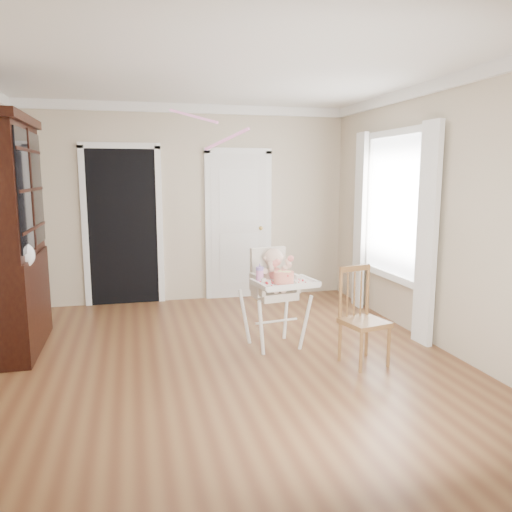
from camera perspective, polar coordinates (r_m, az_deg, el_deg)
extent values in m
plane|color=brown|center=(4.87, -3.93, -11.95)|extent=(5.00, 5.00, 0.00)
plane|color=white|center=(4.64, -4.33, 20.93)|extent=(5.00, 5.00, 0.00)
plane|color=#C3B198|center=(7.03, -7.67, 5.85)|extent=(4.50, 0.00, 4.50)
plane|color=#C3B198|center=(5.42, 20.09, 4.36)|extent=(0.00, 5.00, 5.00)
cube|color=black|center=(7.00, -14.96, 3.14)|extent=(0.90, 0.03, 2.10)
cube|color=white|center=(7.02, -18.97, 2.97)|extent=(0.08, 0.05, 2.18)
cube|color=white|center=(7.00, -10.94, 3.29)|extent=(0.08, 0.05, 2.18)
cube|color=white|center=(6.96, -15.34, 12.08)|extent=(1.06, 0.05, 0.08)
cube|color=white|center=(7.14, -2.00, 3.37)|extent=(0.80, 0.05, 2.05)
cube|color=white|center=(7.07, -5.50, 3.27)|extent=(0.08, 0.05, 2.13)
cube|color=white|center=(7.25, 1.40, 3.46)|extent=(0.08, 0.05, 2.13)
sphere|color=gold|center=(7.18, 0.56, 3.21)|extent=(0.06, 0.06, 0.06)
cube|color=white|center=(6.08, 15.74, 5.53)|extent=(0.02, 1.20, 1.60)
cube|color=white|center=(6.08, 15.93, 13.45)|extent=(0.06, 1.36, 0.08)
cube|color=white|center=(5.40, 18.97, 2.27)|extent=(0.08, 0.28, 2.30)
cube|color=white|center=(6.75, 11.78, 3.90)|extent=(0.08, 0.28, 2.30)
cylinder|color=white|center=(4.90, 0.62, -8.36)|extent=(0.11, 0.14, 0.60)
cylinder|color=white|center=(5.10, 5.64, -7.69)|extent=(0.13, 0.11, 0.60)
cylinder|color=white|center=(5.29, -1.29, -7.02)|extent=(0.13, 0.11, 0.60)
cylinder|color=white|center=(5.48, 3.44, -6.46)|extent=(0.11, 0.14, 0.60)
cylinder|color=white|center=(5.14, 2.35, -7.45)|extent=(0.46, 0.09, 0.02)
cube|color=silver|center=(5.12, 2.13, -4.39)|extent=(0.43, 0.41, 0.08)
cube|color=silver|center=(5.01, 0.15, -3.26)|extent=(0.09, 0.34, 0.18)
cube|color=silver|center=(5.17, 4.06, -2.89)|extent=(0.09, 0.34, 0.18)
cube|color=silver|center=(5.22, 1.36, -1.41)|extent=(0.39, 0.12, 0.44)
cube|color=white|center=(4.87, 3.33, -3.23)|extent=(0.62, 0.48, 0.03)
cube|color=white|center=(4.69, 4.38, -3.47)|extent=(0.56, 0.11, 0.04)
ellipsoid|color=beige|center=(5.11, 2.00, -2.68)|extent=(0.25, 0.21, 0.28)
sphere|color=beige|center=(5.07, 2.01, -0.20)|extent=(0.22, 0.22, 0.19)
sphere|color=red|center=(5.04, 2.29, -2.16)|extent=(0.14, 0.14, 0.14)
sphere|color=red|center=(4.99, 2.16, -0.88)|extent=(0.07, 0.07, 0.07)
sphere|color=red|center=(5.06, 3.99, -0.28)|extent=(0.06, 0.06, 0.06)
cylinder|color=silver|center=(4.84, 3.18, -3.09)|extent=(0.26, 0.26, 0.01)
cylinder|color=#DC2643|center=(4.83, 3.18, -2.43)|extent=(0.20, 0.20, 0.11)
cylinder|color=#F2E08C|center=(4.81, 3.51, -1.88)|extent=(0.09, 0.09, 0.02)
cylinder|color=pink|center=(4.90, 0.43, -2.27)|extent=(0.07, 0.07, 0.11)
cylinder|color=#8166B2|center=(4.89, 0.43, -1.44)|extent=(0.08, 0.08, 0.03)
cone|color=#8166B2|center=(4.88, 0.43, -1.02)|extent=(0.02, 0.02, 0.04)
cube|color=black|center=(5.61, -26.16, -4.85)|extent=(0.54, 1.29, 0.97)
cube|color=black|center=(5.46, -27.01, 6.75)|extent=(0.50, 1.29, 1.29)
cube|color=black|center=(5.10, -24.96, 6.78)|extent=(0.02, 0.56, 1.13)
cube|color=black|center=(5.73, -23.76, 7.05)|extent=(0.02, 0.56, 1.13)
ellipsoid|color=white|center=(5.10, -25.09, 0.08)|extent=(0.22, 0.17, 0.24)
cube|color=brown|center=(4.80, 12.31, -7.46)|extent=(0.44, 0.44, 0.04)
cylinder|color=brown|center=(4.64, 11.91, -10.59)|extent=(0.03, 0.03, 0.40)
cylinder|color=brown|center=(4.84, 14.93, -9.88)|extent=(0.03, 0.03, 0.40)
cylinder|color=brown|center=(4.88, 9.56, -9.52)|extent=(0.03, 0.03, 0.40)
cylinder|color=brown|center=(5.07, 12.52, -8.90)|extent=(0.03, 0.03, 0.40)
cylinder|color=brown|center=(4.76, 9.65, -4.28)|extent=(0.03, 0.03, 0.51)
cylinder|color=brown|center=(4.95, 12.64, -3.85)|extent=(0.03, 0.03, 0.51)
cube|color=brown|center=(4.81, 11.26, -1.39)|extent=(0.34, 0.11, 0.05)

